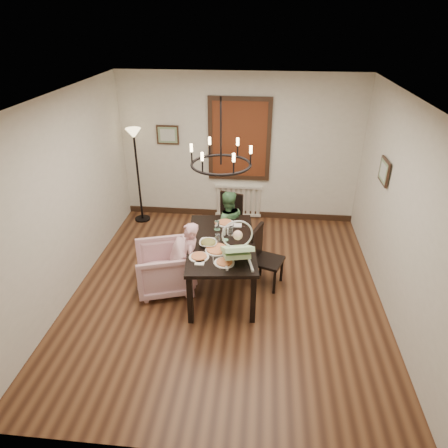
% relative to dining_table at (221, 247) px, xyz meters
% --- Properties ---
extents(room_shell, '(4.51, 5.00, 2.81)m').
position_rel_dining_table_xyz_m(room_shell, '(0.09, 0.25, 0.70)').
color(room_shell, brown).
rests_on(room_shell, ground).
extents(dining_table, '(1.13, 1.78, 0.79)m').
position_rel_dining_table_xyz_m(dining_table, '(0.00, 0.00, 0.00)').
color(dining_table, black).
rests_on(dining_table, room_shell).
extents(chair_far, '(0.54, 0.54, 0.95)m').
position_rel_dining_table_xyz_m(chair_far, '(-0.03, 1.20, -0.23)').
color(chair_far, black).
rests_on(chair_far, room_shell).
extents(chair_right, '(0.53, 0.53, 0.95)m').
position_rel_dining_table_xyz_m(chair_right, '(0.68, 0.13, -0.23)').
color(chair_right, black).
rests_on(chair_right, room_shell).
extents(armchair, '(0.98, 0.97, 0.72)m').
position_rel_dining_table_xyz_m(armchair, '(-0.85, -0.12, -0.35)').
color(armchair, '#D8A5AC').
rests_on(armchair, room_shell).
extents(elderly_woman, '(0.28, 0.38, 0.96)m').
position_rel_dining_table_xyz_m(elderly_woman, '(-0.42, -0.20, -0.22)').
color(elderly_woman, '#D697A0').
rests_on(elderly_woman, room_shell).
extents(seated_man, '(0.56, 0.48, 0.99)m').
position_rel_dining_table_xyz_m(seated_man, '(0.00, 0.86, -0.21)').
color(seated_man, '#457548').
rests_on(seated_man, room_shell).
extents(baby_bouncer, '(0.55, 0.68, 0.39)m').
position_rel_dining_table_xyz_m(baby_bouncer, '(0.25, -0.45, 0.28)').
color(baby_bouncer, '#BCEAA1').
rests_on(baby_bouncer, dining_table).
extents(salad_bowl, '(0.31, 0.31, 0.08)m').
position_rel_dining_table_xyz_m(salad_bowl, '(-0.17, -0.12, 0.12)').
color(salad_bowl, white).
rests_on(salad_bowl, dining_table).
extents(pizza_platter, '(0.33, 0.33, 0.04)m').
position_rel_dining_table_xyz_m(pizza_platter, '(-0.03, -0.25, 0.11)').
color(pizza_platter, tan).
rests_on(pizza_platter, dining_table).
extents(drinking_glass, '(0.07, 0.07, 0.14)m').
position_rel_dining_table_xyz_m(drinking_glass, '(-0.04, -0.05, 0.16)').
color(drinking_glass, silver).
rests_on(drinking_glass, dining_table).
extents(window_blinds, '(1.00, 0.03, 1.40)m').
position_rel_dining_table_xyz_m(window_blinds, '(0.09, 2.34, 0.90)').
color(window_blinds, '#522710').
rests_on(window_blinds, room_shell).
extents(radiator, '(0.92, 0.12, 0.62)m').
position_rel_dining_table_xyz_m(radiator, '(0.09, 2.36, -0.35)').
color(radiator, silver).
rests_on(radiator, room_shell).
extents(picture_back, '(0.42, 0.03, 0.36)m').
position_rel_dining_table_xyz_m(picture_back, '(-1.26, 2.35, 0.95)').
color(picture_back, black).
rests_on(picture_back, room_shell).
extents(picture_right, '(0.03, 0.42, 0.36)m').
position_rel_dining_table_xyz_m(picture_right, '(2.30, 0.78, 0.95)').
color(picture_right, black).
rests_on(picture_right, room_shell).
extents(floor_lamp, '(0.30, 0.30, 1.80)m').
position_rel_dining_table_xyz_m(floor_lamp, '(-1.81, 2.03, 0.20)').
color(floor_lamp, black).
rests_on(floor_lamp, room_shell).
extents(chandelier, '(0.80, 0.80, 0.04)m').
position_rel_dining_table_xyz_m(chandelier, '(0.00, -0.00, 1.25)').
color(chandelier, black).
rests_on(chandelier, room_shell).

